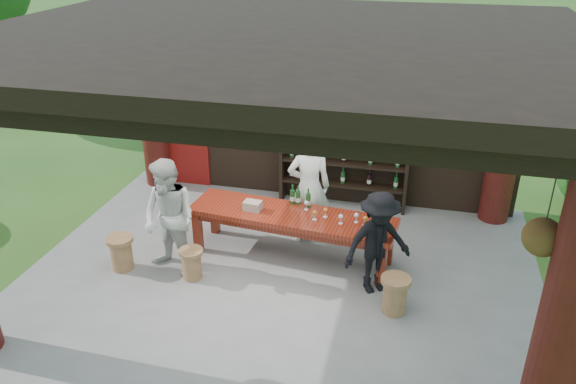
% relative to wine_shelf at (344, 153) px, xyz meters
% --- Properties ---
extents(ground, '(90.00, 90.00, 0.00)m').
position_rel_wine_shelf_xyz_m(ground, '(-0.51, -2.45, -1.01)').
color(ground, '#2D5119').
rests_on(ground, ground).
extents(pavilion, '(7.50, 6.00, 3.60)m').
position_rel_wine_shelf_xyz_m(pavilion, '(-0.52, -2.02, 1.12)').
color(pavilion, slate).
rests_on(pavilion, ground).
extents(wine_shelf, '(2.28, 0.35, 2.01)m').
position_rel_wine_shelf_xyz_m(wine_shelf, '(0.00, 0.00, 0.00)').
color(wine_shelf, black).
rests_on(wine_shelf, ground).
extents(tasting_table, '(3.18, 1.09, 0.75)m').
position_rel_wine_shelf_xyz_m(tasting_table, '(-0.48, -1.95, -0.38)').
color(tasting_table, '#621A0E').
rests_on(tasting_table, ground).
extents(stool_near_left, '(0.35, 0.35, 0.47)m').
position_rel_wine_shelf_xyz_m(stool_near_left, '(-1.74, -2.85, -0.76)').
color(stool_near_left, brown).
rests_on(stool_near_left, ground).
extents(stool_near_right, '(0.40, 0.40, 0.52)m').
position_rel_wine_shelf_xyz_m(stool_near_right, '(1.15, -2.94, -0.73)').
color(stool_near_right, brown).
rests_on(stool_near_right, ground).
extents(stool_far_left, '(0.40, 0.40, 0.53)m').
position_rel_wine_shelf_xyz_m(stool_far_left, '(-2.84, -2.87, -0.73)').
color(stool_far_left, brown).
rests_on(stool_far_left, ground).
extents(host, '(0.78, 0.62, 1.85)m').
position_rel_wine_shelf_xyz_m(host, '(-0.34, -1.36, -0.09)').
color(host, white).
rests_on(host, ground).
extents(guest_woman, '(1.02, 0.91, 1.75)m').
position_rel_wine_shelf_xyz_m(guest_woman, '(-2.07, -2.74, -0.14)').
color(guest_woman, beige).
rests_on(guest_woman, ground).
extents(guest_man, '(1.12, 0.99, 1.50)m').
position_rel_wine_shelf_xyz_m(guest_man, '(0.86, -2.51, -0.26)').
color(guest_man, black).
rests_on(guest_man, ground).
extents(table_bottles, '(0.34, 0.15, 0.31)m').
position_rel_wine_shelf_xyz_m(table_bottles, '(-0.43, -1.64, -0.11)').
color(table_bottles, '#194C1E').
rests_on(table_bottles, tasting_table).
extents(table_glasses, '(0.99, 0.37, 0.15)m').
position_rel_wine_shelf_xyz_m(table_glasses, '(0.17, -1.98, -0.19)').
color(table_glasses, silver).
rests_on(table_glasses, tasting_table).
extents(napkin_basket, '(0.28, 0.20, 0.14)m').
position_rel_wine_shelf_xyz_m(napkin_basket, '(-1.08, -1.97, -0.19)').
color(napkin_basket, '#BF6672').
rests_on(napkin_basket, tasting_table).
extents(shrubs, '(15.99, 8.37, 1.36)m').
position_rel_wine_shelf_xyz_m(shrubs, '(1.33, -2.12, -0.45)').
color(shrubs, '#194C14').
rests_on(shrubs, ground).
extents(trees, '(22.16, 11.25, 4.80)m').
position_rel_wine_shelf_xyz_m(trees, '(3.07, -0.97, 2.36)').
color(trees, '#3F2819').
rests_on(trees, ground).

